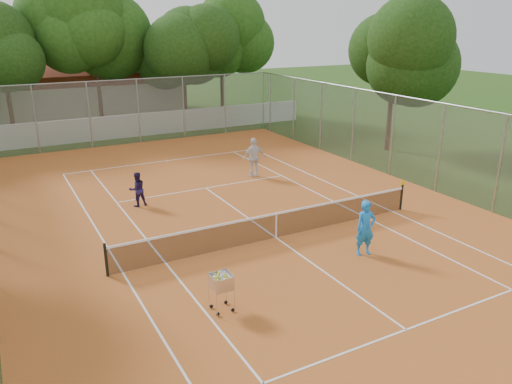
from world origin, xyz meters
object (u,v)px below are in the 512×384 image
clubhouse (73,89)px  ball_hopper (222,291)px  player_near (366,228)px  player_far_right (254,157)px  tennis_net (276,225)px  player_far_left (137,189)px

clubhouse → ball_hopper: (-1.68, -32.38, -1.60)m
clubhouse → player_near: bearing=-82.9°
player_near → ball_hopper: bearing=-159.4°
player_far_right → tennis_net: bearing=71.2°
tennis_net → player_far_right: player_far_right is taller
player_far_right → ball_hopper: (-6.54, -10.35, -0.40)m
player_far_left → player_far_right: size_ratio=0.75×
player_far_right → ball_hopper: bearing=61.3°
player_far_right → player_far_left: bearing=16.1°
tennis_net → player_far_left: size_ratio=8.13×
clubhouse → player_near: size_ratio=8.83×
tennis_net → player_near: (1.90, -2.51, 0.44)m
tennis_net → player_near: 3.18m
player_near → tennis_net: bearing=138.8°
tennis_net → ball_hopper: (-3.68, -3.38, 0.09)m
tennis_net → ball_hopper: bearing=-137.5°
player_far_right → player_near: bearing=87.8°
ball_hopper → clubhouse: bearing=91.5°
player_far_left → clubhouse: bearing=-98.5°
tennis_net → ball_hopper: 4.99m
clubhouse → ball_hopper: size_ratio=14.20×
player_far_right → clubhouse: bearing=-74.0°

